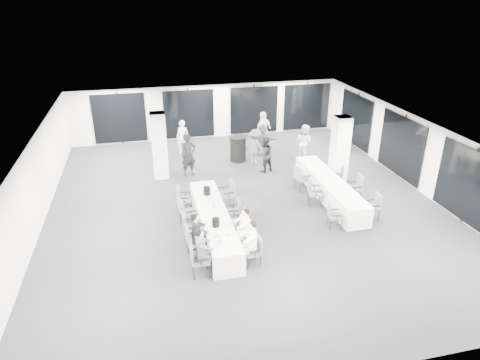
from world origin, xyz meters
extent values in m
cube|color=black|center=(0.00, 0.00, -0.01)|extent=(14.00, 16.00, 0.02)
cube|color=white|center=(0.00, 0.00, 2.81)|extent=(14.00, 16.00, 0.02)
cube|color=silver|center=(-7.01, 0.00, 1.40)|extent=(0.02, 16.00, 2.80)
cube|color=silver|center=(7.01, 0.00, 1.40)|extent=(0.02, 16.00, 2.80)
cube|color=silver|center=(0.00, 8.01, 1.40)|extent=(14.00, 0.02, 2.80)
cube|color=silver|center=(0.00, -8.01, 1.40)|extent=(14.00, 0.02, 2.80)
cube|color=black|center=(0.00, 7.94, 1.35)|extent=(13.60, 0.06, 2.50)
cube|color=black|center=(6.94, 1.00, 1.35)|extent=(0.06, 14.00, 2.50)
cube|color=white|center=(-2.80, 3.20, 1.40)|extent=(0.60, 0.60, 2.80)
cube|color=white|center=(4.20, 1.00, 1.40)|extent=(0.60, 0.60, 2.80)
cube|color=white|center=(-1.43, -1.79, 0.38)|extent=(0.90, 5.00, 0.75)
cube|color=white|center=(3.30, -0.23, 0.38)|extent=(0.90, 5.00, 0.75)
cylinder|color=black|center=(0.78, 4.30, 0.58)|extent=(0.73, 0.73, 1.15)
cylinder|color=black|center=(0.78, 4.30, 1.15)|extent=(0.84, 0.84, 0.02)
cube|color=#505258|center=(-2.18, -3.90, 0.48)|extent=(0.51, 0.53, 0.09)
cube|color=#505258|center=(-2.41, -3.89, 0.77)|extent=(0.08, 0.50, 0.49)
cylinder|color=black|center=(-2.38, -3.68, 0.22)|extent=(0.04, 0.04, 0.44)
cylinder|color=black|center=(-2.40, -4.11, 0.22)|extent=(0.04, 0.04, 0.44)
cylinder|color=black|center=(-1.95, -3.69, 0.22)|extent=(0.04, 0.04, 0.44)
cylinder|color=black|center=(-1.97, -4.12, 0.22)|extent=(0.04, 0.04, 0.44)
cube|color=black|center=(-2.17, -3.63, 0.67)|extent=(0.37, 0.06, 0.04)
cube|color=black|center=(-2.19, -4.17, 0.67)|extent=(0.37, 0.06, 0.04)
cube|color=#505258|center=(-2.18, -3.01, 0.49)|extent=(0.52, 0.55, 0.09)
cube|color=#505258|center=(-2.41, -3.02, 0.78)|extent=(0.09, 0.50, 0.50)
cylinder|color=black|center=(-2.40, -2.80, 0.22)|extent=(0.04, 0.04, 0.44)
cylinder|color=black|center=(-2.38, -3.24, 0.22)|extent=(0.04, 0.04, 0.44)
cylinder|color=black|center=(-1.97, -2.78, 0.22)|extent=(0.04, 0.04, 0.44)
cylinder|color=black|center=(-1.95, -3.21, 0.22)|extent=(0.04, 0.04, 0.44)
cube|color=black|center=(-2.19, -2.74, 0.67)|extent=(0.37, 0.06, 0.04)
cube|color=black|center=(-2.16, -3.28, 0.67)|extent=(0.37, 0.06, 0.04)
cube|color=#505258|center=(-2.18, -2.19, 0.49)|extent=(0.53, 0.55, 0.09)
cube|color=#505258|center=(-2.42, -2.18, 0.79)|extent=(0.09, 0.51, 0.50)
cylinder|color=black|center=(-2.38, -1.96, 0.22)|extent=(0.04, 0.04, 0.45)
cylinder|color=black|center=(-2.41, -2.40, 0.22)|extent=(0.04, 0.04, 0.45)
cylinder|color=black|center=(-1.95, -1.98, 0.22)|extent=(0.04, 0.04, 0.45)
cylinder|color=black|center=(-1.97, -2.42, 0.22)|extent=(0.04, 0.04, 0.45)
cube|color=black|center=(-2.16, -1.92, 0.68)|extent=(0.37, 0.06, 0.04)
cube|color=black|center=(-2.19, -2.46, 0.68)|extent=(0.37, 0.06, 0.04)
cube|color=#505258|center=(-2.18, -1.10, 0.47)|extent=(0.58, 0.59, 0.08)
cube|color=#505258|center=(-2.40, -1.15, 0.75)|extent=(0.16, 0.48, 0.48)
cylinder|color=black|center=(-2.43, -0.94, 0.21)|extent=(0.04, 0.04, 0.43)
cylinder|color=black|center=(-2.34, -1.35, 0.21)|extent=(0.04, 0.04, 0.43)
cylinder|color=black|center=(-2.02, -0.85, 0.21)|extent=(0.04, 0.04, 0.43)
cylinder|color=black|center=(-1.93, -1.26, 0.21)|extent=(0.04, 0.04, 0.43)
cube|color=black|center=(-2.23, -0.85, 0.65)|extent=(0.36, 0.12, 0.04)
cube|color=black|center=(-2.12, -1.36, 0.65)|extent=(0.36, 0.12, 0.04)
cube|color=#505258|center=(-2.18, -0.07, 0.46)|extent=(0.56, 0.58, 0.08)
cube|color=#505258|center=(-2.40, -0.02, 0.73)|extent=(0.16, 0.47, 0.47)
cylinder|color=black|center=(-2.33, 0.17, 0.21)|extent=(0.04, 0.04, 0.42)
cylinder|color=black|center=(-2.42, -0.23, 0.21)|extent=(0.04, 0.04, 0.42)
cylinder|color=black|center=(-1.93, 0.08, 0.21)|extent=(0.04, 0.04, 0.42)
cylinder|color=black|center=(-2.02, -0.31, 0.21)|extent=(0.04, 0.04, 0.42)
cube|color=black|center=(-2.12, 0.18, 0.63)|extent=(0.35, 0.11, 0.04)
cube|color=black|center=(-2.23, -0.32, 0.63)|extent=(0.35, 0.11, 0.04)
cube|color=#505258|center=(-0.68, -3.79, 0.43)|extent=(0.49, 0.51, 0.08)
cube|color=#505258|center=(-0.47, -3.76, 0.69)|extent=(0.11, 0.44, 0.44)
cylinder|color=black|center=(-0.46, -3.95, 0.20)|extent=(0.03, 0.03, 0.39)
cylinder|color=black|center=(-0.51, -3.57, 0.20)|extent=(0.03, 0.03, 0.39)
cylinder|color=black|center=(-0.84, -4.00, 0.20)|extent=(0.03, 0.03, 0.39)
cylinder|color=black|center=(-0.89, -3.62, 0.20)|extent=(0.03, 0.03, 0.39)
cube|color=black|center=(-0.65, -4.02, 0.59)|extent=(0.33, 0.08, 0.04)
cube|color=black|center=(-0.70, -3.55, 0.59)|extent=(0.33, 0.08, 0.04)
cube|color=#505258|center=(-0.68, -3.01, 0.44)|extent=(0.54, 0.55, 0.08)
cube|color=#505258|center=(-0.47, -2.97, 0.70)|extent=(0.16, 0.45, 0.45)
cylinder|color=black|center=(-0.44, -3.16, 0.20)|extent=(0.03, 0.03, 0.40)
cylinder|color=black|center=(-0.53, -2.78, 0.20)|extent=(0.03, 0.03, 0.40)
cylinder|color=black|center=(-0.82, -3.25, 0.20)|extent=(0.03, 0.03, 0.40)
cylinder|color=black|center=(-0.91, -2.87, 0.20)|extent=(0.03, 0.03, 0.40)
cube|color=black|center=(-0.62, -3.25, 0.60)|extent=(0.33, 0.11, 0.04)
cube|color=black|center=(-0.73, -2.78, 0.60)|extent=(0.33, 0.11, 0.04)
cube|color=#505258|center=(-0.68, -2.01, 0.42)|extent=(0.53, 0.54, 0.07)
cube|color=#505258|center=(-0.48, -2.06, 0.67)|extent=(0.16, 0.43, 0.43)
cylinder|color=black|center=(-0.54, -2.24, 0.19)|extent=(0.03, 0.03, 0.38)
cylinder|color=black|center=(-0.45, -1.88, 0.19)|extent=(0.03, 0.03, 0.38)
cylinder|color=black|center=(-0.90, -2.14, 0.19)|extent=(0.03, 0.03, 0.38)
cylinder|color=black|center=(-0.81, -1.78, 0.19)|extent=(0.03, 0.03, 0.38)
cube|color=black|center=(-0.73, -2.23, 0.58)|extent=(0.31, 0.12, 0.04)
cube|color=black|center=(-0.62, -1.78, 0.58)|extent=(0.31, 0.12, 0.04)
cube|color=#505258|center=(-0.68, -1.28, 0.41)|extent=(0.46, 0.48, 0.07)
cube|color=#505258|center=(-0.48, -1.29, 0.66)|extent=(0.10, 0.42, 0.42)
cylinder|color=black|center=(-0.51, -1.47, 0.19)|extent=(0.03, 0.03, 0.37)
cylinder|color=black|center=(-0.48, -1.11, 0.19)|extent=(0.03, 0.03, 0.37)
cylinder|color=black|center=(-0.88, -1.44, 0.19)|extent=(0.03, 0.03, 0.37)
cylinder|color=black|center=(-0.84, -1.08, 0.19)|extent=(0.03, 0.03, 0.37)
cube|color=black|center=(-0.70, -1.50, 0.57)|extent=(0.31, 0.07, 0.04)
cube|color=black|center=(-0.65, -1.05, 0.57)|extent=(0.31, 0.07, 0.04)
cube|color=#505258|center=(-0.68, -0.08, 0.49)|extent=(0.56, 0.58, 0.09)
cube|color=#505258|center=(-0.44, -0.05, 0.78)|extent=(0.12, 0.51, 0.50)
cylinder|color=black|center=(-0.44, -0.27, 0.22)|extent=(0.04, 0.04, 0.45)
cylinder|color=black|center=(-0.48, 0.16, 0.22)|extent=(0.04, 0.04, 0.45)
cylinder|color=black|center=(-0.87, -0.32, 0.22)|extent=(0.04, 0.04, 0.45)
cylinder|color=black|center=(-0.92, 0.12, 0.22)|extent=(0.04, 0.04, 0.45)
cube|color=black|center=(-0.65, -0.35, 0.68)|extent=(0.37, 0.08, 0.04)
cube|color=black|center=(-0.71, 0.19, 0.68)|extent=(0.37, 0.08, 0.04)
cube|color=#505258|center=(2.55, -2.37, 0.41)|extent=(0.50, 0.52, 0.07)
cube|color=#505258|center=(2.35, -2.33, 0.66)|extent=(0.14, 0.42, 0.42)
cylinder|color=black|center=(2.41, -2.15, 0.19)|extent=(0.03, 0.03, 0.37)
cylinder|color=black|center=(2.33, -2.51, 0.19)|extent=(0.03, 0.03, 0.37)
cylinder|color=black|center=(2.77, -2.23, 0.19)|extent=(0.03, 0.03, 0.37)
cylinder|color=black|center=(2.69, -2.59, 0.19)|extent=(0.03, 0.03, 0.37)
cube|color=black|center=(2.60, -2.15, 0.57)|extent=(0.31, 0.10, 0.04)
cube|color=black|center=(2.50, -2.59, 0.57)|extent=(0.31, 0.10, 0.04)
cube|color=#505258|center=(2.55, -0.65, 0.47)|extent=(0.59, 0.61, 0.08)
cube|color=#505258|center=(2.33, -0.59, 0.75)|extent=(0.18, 0.48, 0.48)
cylinder|color=black|center=(2.40, -0.39, 0.21)|extent=(0.04, 0.04, 0.43)
cylinder|color=black|center=(2.29, -0.80, 0.21)|extent=(0.04, 0.04, 0.43)
cylinder|color=black|center=(2.80, -0.50, 0.21)|extent=(0.04, 0.04, 0.43)
cylinder|color=black|center=(2.70, -0.90, 0.21)|extent=(0.04, 0.04, 0.43)
cube|color=black|center=(2.62, -0.39, 0.65)|extent=(0.35, 0.13, 0.04)
cube|color=black|center=(2.48, -0.90, 0.65)|extent=(0.35, 0.13, 0.04)
cube|color=#505258|center=(2.55, 0.69, 0.47)|extent=(0.58, 0.59, 0.08)
cube|color=#505258|center=(2.32, 0.65, 0.76)|extent=(0.16, 0.49, 0.48)
cylinder|color=black|center=(2.30, 0.86, 0.22)|extent=(0.04, 0.04, 0.43)
cylinder|color=black|center=(2.39, 0.45, 0.22)|extent=(0.04, 0.04, 0.43)
cylinder|color=black|center=(2.71, 0.94, 0.22)|extent=(0.04, 0.04, 0.43)
cylinder|color=black|center=(2.80, 0.53, 0.22)|extent=(0.04, 0.04, 0.43)
cube|color=black|center=(2.50, 0.95, 0.65)|extent=(0.36, 0.12, 0.04)
cube|color=black|center=(2.60, 0.44, 0.65)|extent=(0.36, 0.12, 0.04)
cube|color=#505258|center=(4.05, -2.08, 0.43)|extent=(0.46, 0.48, 0.08)
cube|color=#505258|center=(4.26, -2.09, 0.69)|extent=(0.08, 0.45, 0.44)
cylinder|color=black|center=(4.23, -2.28, 0.20)|extent=(0.03, 0.03, 0.40)
cylinder|color=black|center=(4.25, -1.89, 0.20)|extent=(0.03, 0.03, 0.40)
cylinder|color=black|center=(3.85, -2.26, 0.20)|extent=(0.03, 0.03, 0.40)
cylinder|color=black|center=(3.86, -1.88, 0.20)|extent=(0.03, 0.03, 0.40)
cube|color=black|center=(4.04, -2.32, 0.60)|extent=(0.33, 0.05, 0.04)
cube|color=black|center=(4.06, -1.84, 0.60)|extent=(0.33, 0.05, 0.04)
cube|color=#505258|center=(4.05, -0.68, 0.49)|extent=(0.57, 0.59, 0.09)
cube|color=#505258|center=(4.29, -0.71, 0.78)|extent=(0.14, 0.50, 0.50)
cylinder|color=black|center=(4.23, -0.93, 0.22)|extent=(0.04, 0.04, 0.45)
cylinder|color=black|center=(4.30, -0.50, 0.22)|extent=(0.04, 0.04, 0.45)
cylinder|color=black|center=(3.80, -0.86, 0.22)|extent=(0.04, 0.04, 0.45)
cylinder|color=black|center=(3.87, -0.43, 0.22)|extent=(0.04, 0.04, 0.45)
cube|color=black|center=(4.01, -0.95, 0.67)|extent=(0.37, 0.10, 0.04)
cube|color=black|center=(4.09, -0.41, 0.67)|extent=(0.37, 0.10, 0.04)
cube|color=#505258|center=(4.05, 0.80, 0.42)|extent=(0.51, 0.52, 0.07)
cube|color=#505258|center=(4.25, 0.76, 0.67)|extent=(0.14, 0.43, 0.43)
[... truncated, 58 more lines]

